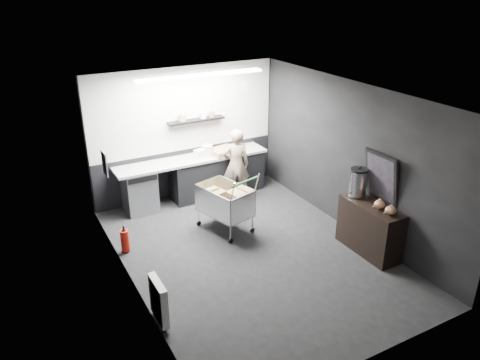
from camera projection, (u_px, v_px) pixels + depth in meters
floor at (251, 253)px, 7.91m from camera, size 5.50×5.50×0.00m
ceiling at (253, 95)px, 6.82m from camera, size 5.50×5.50×0.00m
wall_back at (185, 133)px, 9.58m from camera, size 5.50×0.00×5.50m
wall_front at (377, 267)px, 5.15m from camera, size 5.50×0.00×5.50m
wall_left at (128, 207)px, 6.49m from camera, size 0.00×5.50×5.50m
wall_right at (350, 158)px, 8.24m from camera, size 0.00×5.50×5.50m
kitchen_wall_panel at (184, 109)px, 9.36m from camera, size 3.95×0.02×1.70m
dado_panel at (188, 171)px, 9.90m from camera, size 3.95×0.02×1.00m
floating_shelf at (196, 120)px, 9.45m from camera, size 1.20×0.22×0.04m
wall_clock at (246, 87)px, 9.85m from camera, size 0.20×0.03×0.20m
poster at (104, 163)px, 7.46m from camera, size 0.02×0.30×0.40m
poster_red_band at (104, 159)px, 7.44m from camera, size 0.02×0.22×0.10m
radiator at (159, 301)px, 6.19m from camera, size 0.10×0.50×0.60m
ceiling_strip at (201, 75)px, 8.32m from camera, size 2.40×0.20×0.04m
prep_counter at (199, 177)px, 9.73m from camera, size 3.20×0.61×0.90m
person at (236, 165)px, 9.52m from camera, size 0.64×0.52×1.53m
shopping_cart at (225, 202)px, 8.43m from camera, size 0.87×1.19×1.15m
sideboard at (370, 221)px, 7.77m from camera, size 0.49×1.16×1.74m
fire_extinguisher at (125, 240)px, 7.86m from camera, size 0.14×0.14×0.47m
cardboard_box at (223, 151)px, 9.72m from camera, size 0.61×0.51×0.11m
pink_tub at (207, 150)px, 9.59m from camera, size 0.23×0.23×0.23m
white_container at (199, 154)px, 9.48m from camera, size 0.23×0.20×0.17m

